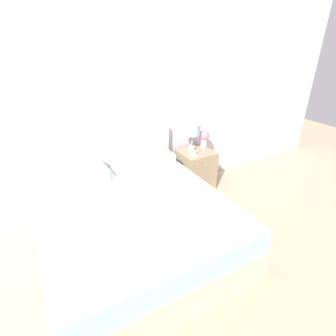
{
  "coord_description": "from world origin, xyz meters",
  "views": [
    {
      "loc": [
        -0.74,
        -3.01,
        2.07
      ],
      "look_at": [
        0.64,
        -0.54,
        0.63
      ],
      "focal_mm": 28.0,
      "sensor_mm": 36.0,
      "label": 1
    }
  ],
  "objects_px": {
    "bed": "(133,222)",
    "table_lamp": "(192,131)",
    "nightstand": "(196,170)",
    "teacup": "(194,153)",
    "flower_vase": "(204,137)"
  },
  "relations": [
    {
      "from": "nightstand",
      "to": "flower_vase",
      "type": "bearing_deg",
      "value": 23.8
    },
    {
      "from": "bed",
      "to": "table_lamp",
      "type": "distance_m",
      "value": 1.56
    },
    {
      "from": "bed",
      "to": "teacup",
      "type": "relative_size",
      "value": 20.08
    },
    {
      "from": "bed",
      "to": "nightstand",
      "type": "relative_size",
      "value": 3.3
    },
    {
      "from": "bed",
      "to": "teacup",
      "type": "bearing_deg",
      "value": 26.84
    },
    {
      "from": "table_lamp",
      "to": "flower_vase",
      "type": "xyz_separation_m",
      "value": [
        0.21,
        -0.0,
        -0.13
      ]
    },
    {
      "from": "nightstand",
      "to": "flower_vase",
      "type": "distance_m",
      "value": 0.49
    },
    {
      "from": "flower_vase",
      "to": "teacup",
      "type": "distance_m",
      "value": 0.34
    },
    {
      "from": "table_lamp",
      "to": "teacup",
      "type": "xyz_separation_m",
      "value": [
        -0.07,
        -0.16,
        -0.26
      ]
    },
    {
      "from": "bed",
      "to": "teacup",
      "type": "distance_m",
      "value": 1.35
    },
    {
      "from": "bed",
      "to": "nightstand",
      "type": "bearing_deg",
      "value": 28.08
    },
    {
      "from": "nightstand",
      "to": "flower_vase",
      "type": "xyz_separation_m",
      "value": [
        0.17,
        0.08,
        0.46
      ]
    },
    {
      "from": "flower_vase",
      "to": "nightstand",
      "type": "bearing_deg",
      "value": -156.2
    },
    {
      "from": "nightstand",
      "to": "table_lamp",
      "type": "bearing_deg",
      "value": 114.05
    },
    {
      "from": "flower_vase",
      "to": "teacup",
      "type": "bearing_deg",
      "value": -149.29
    }
  ]
}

